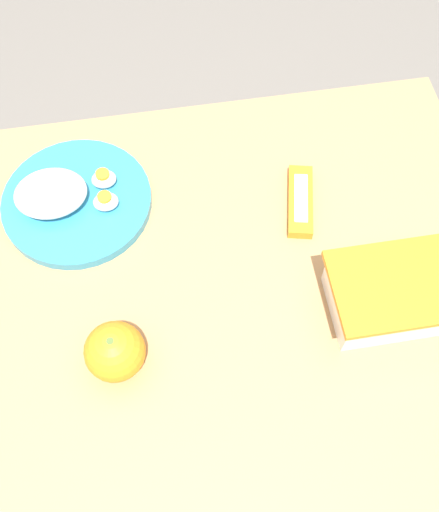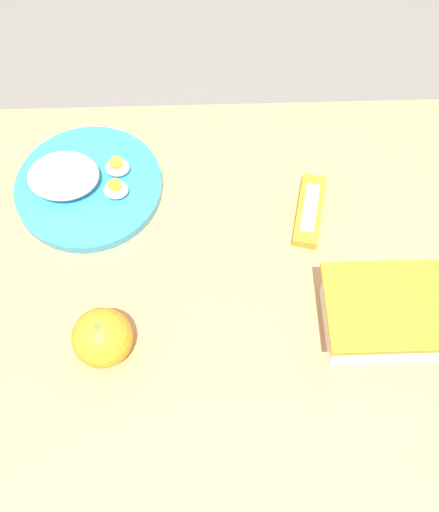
# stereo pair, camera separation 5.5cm
# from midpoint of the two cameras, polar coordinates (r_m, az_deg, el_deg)

# --- Properties ---
(ground_plane) EXTENTS (10.00, 10.00, 0.00)m
(ground_plane) POSITION_cam_midpoint_polar(r_m,az_deg,el_deg) (1.58, -2.06, -15.10)
(ground_plane) COLOR #66605B
(table) EXTENTS (0.97, 0.78, 0.71)m
(table) POSITION_cam_midpoint_polar(r_m,az_deg,el_deg) (0.99, -3.18, -7.10)
(table) COLOR #AD7F51
(table) RESTS_ON ground_plane
(food_container) EXTENTS (0.17, 0.13, 0.08)m
(food_container) POSITION_cam_midpoint_polar(r_m,az_deg,el_deg) (0.89, 14.02, -3.88)
(food_container) COLOR white
(food_container) RESTS_ON table
(orange_fruit) EXTENTS (0.08, 0.08, 0.08)m
(orange_fruit) POSITION_cam_midpoint_polar(r_m,az_deg,el_deg) (0.84, -11.81, -9.01)
(orange_fruit) COLOR orange
(orange_fruit) RESTS_ON table
(rice_plate) EXTENTS (0.24, 0.24, 0.06)m
(rice_plate) POSITION_cam_midpoint_polar(r_m,az_deg,el_deg) (1.00, -15.57, 5.19)
(rice_plate) COLOR teal
(rice_plate) RESTS_ON table
(candy_bar) EXTENTS (0.07, 0.14, 0.02)m
(candy_bar) POSITION_cam_midpoint_polar(r_m,az_deg,el_deg) (0.98, 6.11, 5.13)
(candy_bar) COLOR orange
(candy_bar) RESTS_ON table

